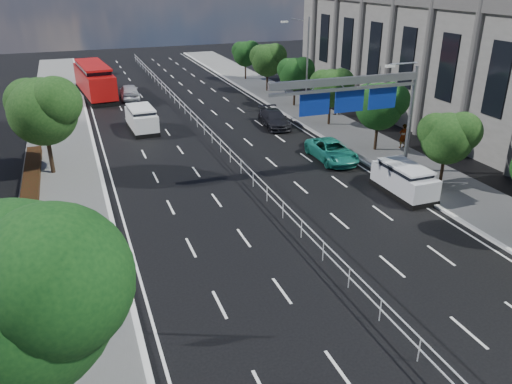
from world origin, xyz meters
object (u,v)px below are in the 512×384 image
silver_minivan (404,180)px  parked_car_dark (274,119)px  near_car_silver (129,92)px  pedestrian_b (336,105)px  red_bus (94,79)px  near_car_dark (92,67)px  parked_car_teal (332,151)px  pedestrian_a (403,136)px  overhead_gantry (361,95)px  white_minivan (142,119)px  toilet_sign (73,268)px

silver_minivan → parked_car_dark: 16.68m
near_car_silver → pedestrian_b: (17.57, -13.97, 0.22)m
red_bus → silver_minivan: red_bus is taller
parked_car_dark → red_bus: bearing=133.2°
parked_car_dark → near_car_dark: bearing=118.2°
near_car_dark → parked_car_teal: near_car_dark is taller
pedestrian_a → overhead_gantry: bearing=30.3°
white_minivan → parked_car_teal: 17.14m
toilet_sign → overhead_gantry: 20.52m
near_car_silver → pedestrian_b: size_ratio=2.68×
white_minivan → silver_minivan: size_ratio=1.07×
near_car_silver → pedestrian_a: bearing=128.1°
parked_car_dark → silver_minivan: bearing=-78.1°
parked_car_dark → pedestrian_a: size_ratio=2.63×
toilet_sign → pedestrian_a: size_ratio=2.30×
pedestrian_b → parked_car_teal: bearing=66.8°
white_minivan → parked_car_teal: white_minivan is taller
parked_car_teal → parked_car_dark: 9.62m
toilet_sign → pedestrian_a: bearing=30.2°
white_minivan → pedestrian_b: (18.12, -1.51, 0.02)m
white_minivan → near_car_silver: white_minivan is taller
pedestrian_a → near_car_dark: bearing=-65.4°
overhead_gantry → near_car_dark: (-13.71, 46.01, -4.76)m
toilet_sign → pedestrian_b: toilet_sign is taller
near_car_silver → silver_minivan: bearing=113.9°
near_car_silver → parked_car_teal: bearing=116.9°
toilet_sign → parked_car_dark: bearing=53.4°
toilet_sign → near_car_dark: size_ratio=0.84×
near_car_silver → parked_car_dark: size_ratio=0.97×
toilet_sign → red_bus: bearing=85.3°
near_car_silver → parked_car_teal: (11.26, -24.88, -0.11)m
overhead_gantry → red_bus: size_ratio=0.85×
parked_car_teal → pedestrian_b: (6.31, 10.90, 0.33)m
overhead_gantry → parked_car_teal: bearing=84.7°
overhead_gantry → parked_car_dark: overhead_gantry is taller
white_minivan → parked_car_dark: (11.22, -2.81, -0.30)m
red_bus → pedestrian_a: 34.62m
parked_car_dark → parked_car_teal: bearing=-80.7°
parked_car_dark → pedestrian_a: (6.90, -9.32, 0.36)m
overhead_gantry → toilet_sign: bearing=-150.4°
red_bus → near_car_dark: bearing=82.5°
red_bus → pedestrian_b: red_bus is taller
toilet_sign → red_bus: size_ratio=0.36×
near_car_dark → parked_car_teal: size_ratio=1.00×
silver_minivan → parked_car_dark: (-1.80, 16.58, -0.21)m
white_minivan → near_car_silver: (0.55, 12.47, -0.20)m
toilet_sign → white_minivan: toilet_sign is taller
overhead_gantry → near_car_silver: bearing=110.8°
near_car_silver → silver_minivan: silver_minivan is taller
near_car_silver → pedestrian_a: size_ratio=2.56×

